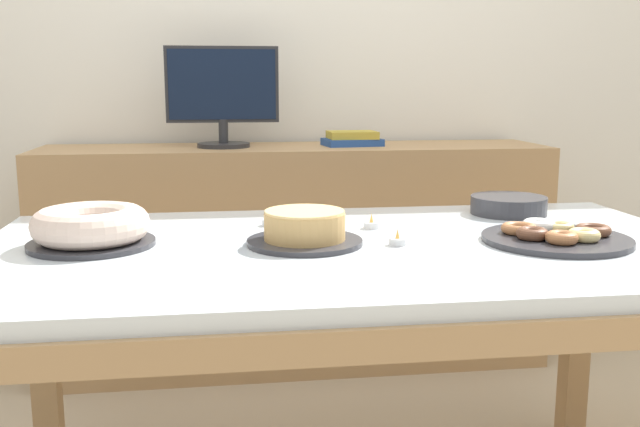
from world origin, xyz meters
The scene contains 12 objects.
wall_back centered at (0.00, 1.48, 1.30)m, with size 8.00×0.10×2.60m, color silver.
dining_table centered at (0.00, 0.00, 0.67)m, with size 1.71×0.96×0.75m.
sideboard centered at (0.00, 1.18, 0.44)m, with size 1.96×0.44×0.87m.
computer_monitor centered at (-0.28, 1.18, 1.06)m, with size 0.42×0.20×0.38m.
book_stack centered at (0.22, 1.18, 0.90)m, with size 0.24×0.18×0.06m.
cake_chocolate_round centered at (-0.10, 0.01, 0.79)m, with size 0.26×0.26×0.08m.
cake_golden_bundt centered at (-0.58, 0.05, 0.80)m, with size 0.28×0.28×0.09m.
pastry_platter centered at (0.47, -0.05, 0.77)m, with size 0.34×0.34×0.04m.
plate_stack centered at (0.51, 0.31, 0.78)m, with size 0.21×0.21×0.05m.
tealight_near_cakes centered at (0.08, 0.16, 0.76)m, with size 0.04×0.04×0.04m.
tealight_right_edge centered at (-0.17, 0.23, 0.76)m, with size 0.04×0.04×0.04m.
tealight_left_edge centered at (0.10, -0.03, 0.76)m, with size 0.04×0.04×0.04m.
Camera 1 is at (-0.29, -1.56, 1.11)m, focal length 40.00 mm.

